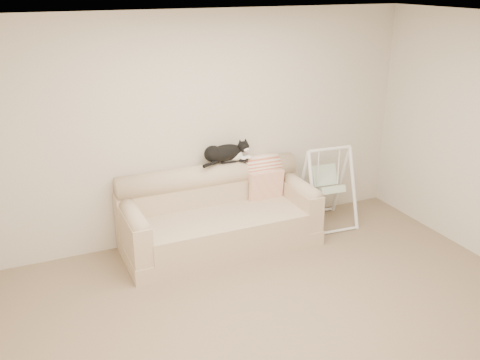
{
  "coord_description": "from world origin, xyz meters",
  "views": [
    {
      "loc": [
        -2.08,
        -3.55,
        2.92
      ],
      "look_at": [
        0.07,
        1.27,
        0.9
      ],
      "focal_mm": 40.0,
      "sensor_mm": 36.0,
      "label": 1
    }
  ],
  "objects_px": {
    "remote_b": "(241,160)",
    "baby_swing": "(327,186)",
    "sofa": "(218,216)",
    "remote_a": "(228,162)",
    "tuxedo_cat": "(225,153)"
  },
  "relations": [
    {
      "from": "remote_b",
      "to": "baby_swing",
      "type": "relative_size",
      "value": 0.16
    },
    {
      "from": "sofa",
      "to": "baby_swing",
      "type": "distance_m",
      "value": 1.46
    },
    {
      "from": "baby_swing",
      "to": "remote_a",
      "type": "bearing_deg",
      "value": 169.15
    },
    {
      "from": "sofa",
      "to": "remote_b",
      "type": "xyz_separation_m",
      "value": [
        0.38,
        0.21,
        0.56
      ]
    },
    {
      "from": "remote_b",
      "to": "tuxedo_cat",
      "type": "bearing_deg",
      "value": 171.48
    },
    {
      "from": "sofa",
      "to": "remote_b",
      "type": "bearing_deg",
      "value": 29.29
    },
    {
      "from": "remote_a",
      "to": "baby_swing",
      "type": "xyz_separation_m",
      "value": [
        1.22,
        -0.23,
        -0.41
      ]
    },
    {
      "from": "sofa",
      "to": "baby_swing",
      "type": "xyz_separation_m",
      "value": [
        1.45,
        -0.01,
        0.15
      ]
    },
    {
      "from": "remote_a",
      "to": "baby_swing",
      "type": "bearing_deg",
      "value": -10.85
    },
    {
      "from": "remote_a",
      "to": "tuxedo_cat",
      "type": "distance_m",
      "value": 0.11
    },
    {
      "from": "remote_b",
      "to": "baby_swing",
      "type": "height_order",
      "value": "baby_swing"
    },
    {
      "from": "remote_a",
      "to": "remote_b",
      "type": "bearing_deg",
      "value": -4.58
    },
    {
      "from": "remote_a",
      "to": "baby_swing",
      "type": "distance_m",
      "value": 1.31
    },
    {
      "from": "remote_a",
      "to": "baby_swing",
      "type": "relative_size",
      "value": 0.18
    },
    {
      "from": "remote_b",
      "to": "tuxedo_cat",
      "type": "height_order",
      "value": "tuxedo_cat"
    }
  ]
}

